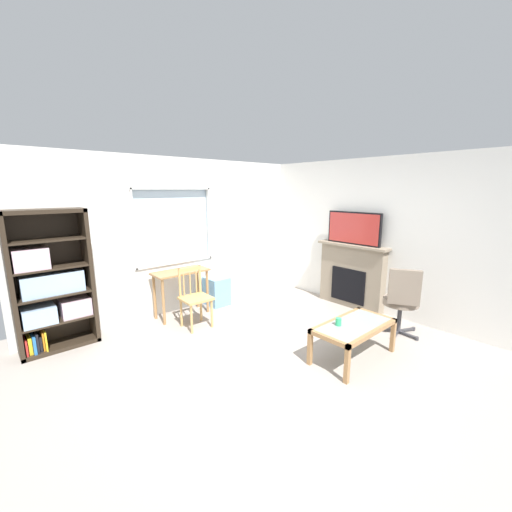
% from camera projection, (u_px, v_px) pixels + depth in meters
% --- Properties ---
extents(ground, '(5.84, 5.46, 0.02)m').
position_uv_depth(ground, '(267.00, 356.00, 4.02)').
color(ground, '#9E9389').
extents(wall_back_with_window, '(4.84, 0.15, 2.55)m').
position_uv_depth(wall_back_with_window, '(177.00, 237.00, 5.40)').
color(wall_back_with_window, silver).
rests_on(wall_back_with_window, ground).
extents(wall_right, '(0.12, 4.66, 2.55)m').
position_uv_depth(wall_right, '(375.00, 236.00, 5.36)').
color(wall_right, silver).
rests_on(wall_right, ground).
extents(bookshelf, '(0.90, 0.38, 1.81)m').
position_uv_depth(bookshelf, '(50.00, 286.00, 4.07)').
color(bookshelf, '#2D2319').
rests_on(bookshelf, ground).
extents(desk_under_window, '(0.89, 0.41, 0.76)m').
position_uv_depth(desk_under_window, '(181.00, 279.00, 5.18)').
color(desk_under_window, '#A37547').
rests_on(desk_under_window, ground).
extents(wooden_chair, '(0.43, 0.41, 0.90)m').
position_uv_depth(wooden_chair, '(195.00, 297.00, 4.80)').
color(wooden_chair, tan).
rests_on(wooden_chair, ground).
extents(plastic_drawer_unit, '(0.35, 0.40, 0.50)m').
position_uv_depth(plastic_drawer_unit, '(217.00, 291.00, 5.76)').
color(plastic_drawer_unit, '#72ADDB').
rests_on(plastic_drawer_unit, ground).
extents(fireplace, '(0.26, 1.28, 1.12)m').
position_uv_depth(fireplace, '(351.00, 275.00, 5.63)').
color(fireplace, gray).
rests_on(fireplace, ground).
extents(tv, '(0.06, 0.99, 0.55)m').
position_uv_depth(tv, '(354.00, 228.00, 5.45)').
color(tv, black).
rests_on(tv, fireplace).
extents(office_chair, '(0.61, 0.57, 1.00)m').
position_uv_depth(office_chair, '(402.00, 298.00, 4.45)').
color(office_chair, '#7A6B5B').
rests_on(office_chair, ground).
extents(coffee_table, '(1.09, 0.55, 0.45)m').
position_uv_depth(coffee_table, '(354.00, 329.00, 3.89)').
color(coffee_table, '#8C9E99').
rests_on(coffee_table, ground).
extents(sippy_cup, '(0.07, 0.07, 0.09)m').
position_uv_depth(sippy_cup, '(338.00, 322.00, 3.84)').
color(sippy_cup, '#33B770').
rests_on(sippy_cup, coffee_table).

